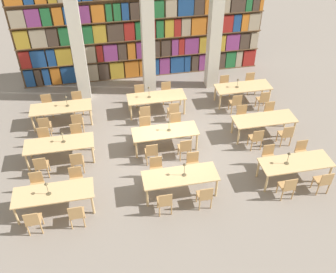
{
  "coord_description": "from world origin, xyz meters",
  "views": [
    {
      "loc": [
        -1.99,
        -10.27,
        8.78
      ],
      "look_at": [
        0.0,
        -0.23,
        0.69
      ],
      "focal_mm": 40.0,
      "sensor_mm": 36.0,
      "label": 1
    }
  ],
  "objects_px": {
    "chair_12": "(41,165)",
    "chair_11": "(302,152)",
    "chair_14": "(77,161)",
    "chair_13": "(44,139)",
    "chair_24": "(45,125)",
    "chair_32": "(236,103)",
    "reading_table_5": "(264,120)",
    "chair_29": "(140,95)",
    "desk_lamp_6": "(149,90)",
    "chair_31": "(167,92)",
    "chair_35": "(250,82)",
    "pillar_left": "(75,32)",
    "chair_7": "(193,164)",
    "chair_6": "(205,196)",
    "reading_table_8": "(243,88)",
    "chair_8": "(288,186)",
    "reading_table_0": "(54,194)",
    "chair_28": "(145,114)",
    "chair_19": "(176,124)",
    "chair_16": "(152,152)",
    "chair_10": "(323,181)",
    "chair_2": "(76,214)",
    "reading_table_3": "(59,145)",
    "reading_table_2": "(296,164)",
    "desk_lamp_2": "(289,156)",
    "chair_20": "(256,138)",
    "reading_table_1": "(180,177)",
    "desk_lamp_1": "(184,167)",
    "desk_lamp_7": "(238,81)",
    "chair_21": "(242,115)",
    "desk_lamp_0": "(47,186)",
    "pillar_right": "(216,21)",
    "chair_5": "(157,169)",
    "desk_lamp_4": "(169,124)",
    "chair_3": "(76,179)",
    "chair_23": "(270,112)",
    "chair_33": "(225,85)",
    "chair_27": "(77,101)",
    "chair_18": "(185,148)",
    "chair_22": "(286,134)",
    "chair_15": "(77,135)",
    "reading_table_6": "(61,109)",
    "chair_30": "(173,110)",
    "desk_lamp_5": "(66,99)",
    "chair_1": "(37,184)",
    "chair_26": "(78,122)",
    "reading_table_7": "(156,98)"
  },
  "relations": [
    {
      "from": "chair_1",
      "to": "desk_lamp_6",
      "type": "bearing_deg",
      "value": -136.9
    },
    {
      "from": "chair_10",
      "to": "chair_19",
      "type": "xyz_separation_m",
      "value": [
        -3.86,
        3.82,
        0.0
      ]
    },
    {
      "from": "chair_3",
      "to": "chair_7",
      "type": "height_order",
      "value": "same"
    },
    {
      "from": "chair_15",
      "to": "reading_table_6",
      "type": "xyz_separation_m",
      "value": [
        -0.55,
        1.53,
        0.2
      ]
    },
    {
      "from": "chair_35",
      "to": "chair_22",
      "type": "bearing_deg",
      "value": 88.57
    },
    {
      "from": "desk_lamp_0",
      "to": "desk_lamp_1",
      "type": "relative_size",
      "value": 0.94
    },
    {
      "from": "chair_5",
      "to": "chair_11",
      "type": "height_order",
      "value": "same"
    },
    {
      "from": "chair_23",
      "to": "chair_33",
      "type": "bearing_deg",
      "value": -65.15
    },
    {
      "from": "pillar_right",
      "to": "chair_20",
      "type": "relative_size",
      "value": 6.73
    },
    {
      "from": "desk_lamp_2",
      "to": "reading_table_7",
      "type": "xyz_separation_m",
      "value": [
        -3.38,
        4.71,
        -0.39
      ]
    },
    {
      "from": "reading_table_2",
      "to": "desk_lamp_2",
      "type": "distance_m",
      "value": 0.51
    },
    {
      "from": "chair_14",
      "to": "chair_29",
      "type": "height_order",
      "value": "same"
    },
    {
      "from": "chair_8",
      "to": "chair_30",
      "type": "height_order",
      "value": "same"
    },
    {
      "from": "chair_28",
      "to": "reading_table_8",
      "type": "relative_size",
      "value": 0.38
    },
    {
      "from": "chair_31",
      "to": "chair_35",
      "type": "xyz_separation_m",
      "value": [
        3.76,
        0.07,
        0.0
      ]
    },
    {
      "from": "chair_19",
      "to": "chair_35",
      "type": "bearing_deg",
      "value": -148.34
    },
    {
      "from": "reading_table_1",
      "to": "chair_32",
      "type": "height_order",
      "value": "chair_32"
    },
    {
      "from": "chair_3",
      "to": "chair_18",
      "type": "relative_size",
      "value": 1.0
    },
    {
      "from": "chair_6",
      "to": "chair_24",
      "type": "bearing_deg",
      "value": 137.11
    },
    {
      "from": "desk_lamp_0",
      "to": "chair_16",
      "type": "relative_size",
      "value": 0.52
    },
    {
      "from": "chair_1",
      "to": "chair_20",
      "type": "bearing_deg",
      "value": -173.43
    },
    {
      "from": "pillar_left",
      "to": "chair_7",
      "type": "xyz_separation_m",
      "value": [
        3.4,
        -5.55,
        -2.51
      ]
    },
    {
      "from": "chair_14",
      "to": "chair_13",
      "type": "bearing_deg",
      "value": 128.84
    },
    {
      "from": "pillar_right",
      "to": "chair_27",
      "type": "distance_m",
      "value": 6.53
    },
    {
      "from": "chair_28",
      "to": "chair_30",
      "type": "distance_m",
      "value": 1.14
    },
    {
      "from": "chair_7",
      "to": "chair_23",
      "type": "xyz_separation_m",
      "value": [
        3.67,
        2.31,
        0.0
      ]
    },
    {
      "from": "chair_7",
      "to": "reading_table_0",
      "type": "bearing_deg",
      "value": 8.8
    },
    {
      "from": "reading_table_1",
      "to": "reading_table_2",
      "type": "height_order",
      "value": "same"
    },
    {
      "from": "desk_lamp_1",
      "to": "desk_lamp_7",
      "type": "distance_m",
      "value": 5.73
    },
    {
      "from": "chair_19",
      "to": "chair_16",
      "type": "bearing_deg",
      "value": 50.59
    },
    {
      "from": "reading_table_8",
      "to": "chair_8",
      "type": "bearing_deg",
      "value": -95.69
    },
    {
      "from": "reading_table_0",
      "to": "chair_16",
      "type": "height_order",
      "value": "chair_16"
    },
    {
      "from": "reading_table_5",
      "to": "desk_lamp_6",
      "type": "xyz_separation_m",
      "value": [
        -3.95,
        2.27,
        0.41
      ]
    },
    {
      "from": "chair_24",
      "to": "chair_32",
      "type": "distance_m",
      "value": 7.48
    },
    {
      "from": "chair_12",
      "to": "chair_26",
      "type": "xyz_separation_m",
      "value": [
        1.18,
        2.24,
        0.0
      ]
    },
    {
      "from": "chair_5",
      "to": "desk_lamp_4",
      "type": "xyz_separation_m",
      "value": [
        0.73,
        1.59,
        0.55
      ]
    },
    {
      "from": "reading_table_0",
      "to": "chair_13",
      "type": "height_order",
      "value": "chair_13"
    },
    {
      "from": "chair_2",
      "to": "chair_30",
      "type": "bearing_deg",
      "value": 50.37
    },
    {
      "from": "chair_19",
      "to": "chair_10",
      "type": "bearing_deg",
      "value": 135.27
    },
    {
      "from": "reading_table_1",
      "to": "chair_28",
      "type": "relative_size",
      "value": 2.61
    },
    {
      "from": "chair_3",
      "to": "chair_22",
      "type": "xyz_separation_m",
      "value": [
        7.43,
        0.86,
        0.0
      ]
    },
    {
      "from": "chair_6",
      "to": "chair_28",
      "type": "xyz_separation_m",
      "value": [
        -1.13,
        4.58,
        0.0
      ]
    },
    {
      "from": "chair_2",
      "to": "desk_lamp_5",
      "type": "bearing_deg",
      "value": 92.93
    },
    {
      "from": "chair_2",
      "to": "reading_table_3",
      "type": "xyz_separation_m",
      "value": [
        -0.53,
        2.99,
        0.2
      ]
    },
    {
      "from": "chair_14",
      "to": "chair_20",
      "type": "xyz_separation_m",
      "value": [
        6.27,
        -0.0,
        0.0
      ]
    },
    {
      "from": "chair_6",
      "to": "chair_21",
      "type": "xyz_separation_m",
      "value": [
        2.54,
        3.73,
        0.0
      ]
    },
    {
      "from": "chair_12",
      "to": "chair_11",
      "type": "bearing_deg",
      "value": -6.73
    },
    {
      "from": "desk_lamp_4",
      "to": "chair_33",
      "type": "relative_size",
      "value": 0.47
    },
    {
      "from": "reading_table_5",
      "to": "chair_29",
      "type": "distance_m",
      "value": 5.18
    },
    {
      "from": "pillar_right",
      "to": "chair_32",
      "type": "height_order",
      "value": "pillar_right"
    }
  ]
}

